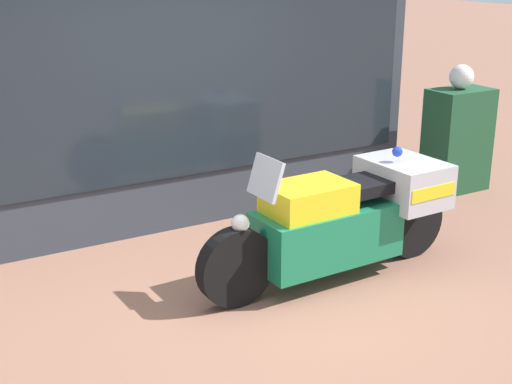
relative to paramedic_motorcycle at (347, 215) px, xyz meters
name	(u,v)px	position (x,y,z in m)	size (l,w,h in m)	color
ground_plane	(264,303)	(-0.88, -0.13, -0.53)	(60.00, 60.00, 0.00)	#8E604C
shop_building	(116,29)	(-1.25, 1.87, 1.43)	(5.75, 0.55, 3.91)	#333842
window_display	(190,172)	(-0.55, 1.91, -0.04)	(4.49, 0.30, 2.12)	slate
paramedic_motorcycle	(347,215)	(0.00, 0.00, 0.00)	(2.46, 0.75, 1.15)	black
utility_cabinet	(457,140)	(2.50, 1.23, 0.05)	(0.71, 0.45, 1.17)	#1E4C2D
white_helmet	(461,77)	(2.50, 1.25, 0.78)	(0.27, 0.27, 0.27)	white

